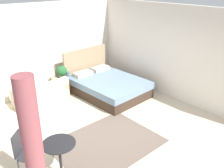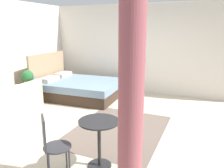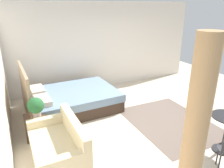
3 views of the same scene
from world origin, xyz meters
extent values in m
cube|color=beige|center=(0.00, 0.00, -0.01)|extent=(8.24, 9.34, 0.02)
cube|color=silver|center=(0.00, 3.17, 1.36)|extent=(8.24, 0.12, 2.73)
cube|color=silver|center=(2.62, 0.00, 1.36)|extent=(0.12, 6.34, 2.73)
cube|color=#66564C|center=(-0.40, -0.30, 0.00)|extent=(2.24, 1.73, 0.01)
cube|color=#38281E|center=(1.28, 1.57, 0.15)|extent=(1.75, 2.27, 0.30)
cube|color=slate|center=(1.28, 1.57, 0.40)|extent=(1.79, 2.31, 0.19)
cube|color=#997F60|center=(1.23, 2.70, 0.63)|extent=(1.71, 0.14, 1.26)
cube|color=beige|center=(0.88, 2.38, 0.55)|extent=(0.61, 0.35, 0.12)
cube|color=beige|center=(1.61, 2.41, 0.55)|extent=(0.61, 0.35, 0.12)
cube|color=beige|center=(-0.60, 2.39, 0.20)|extent=(1.44, 0.84, 0.39)
cube|color=beige|center=(-0.59, 2.05, 0.57)|extent=(1.43, 0.17, 0.35)
cube|color=beige|center=(0.05, 2.40, 0.47)|extent=(0.16, 0.81, 0.15)
cube|color=#473323|center=(0.35, 2.61, 0.23)|extent=(0.47, 0.45, 0.45)
cylinder|color=tan|center=(0.25, 2.58, 0.53)|extent=(0.16, 0.16, 0.16)
sphere|color=#235B2D|center=(0.25, 2.58, 0.75)|extent=(0.32, 0.32, 0.32)
cylinder|color=slate|center=(0.47, 2.61, 0.56)|extent=(0.11, 0.11, 0.21)
cylinder|color=black|center=(-1.66, -0.50, 0.01)|extent=(0.36, 0.36, 0.02)
cylinder|color=black|center=(-1.66, -0.50, 0.35)|extent=(0.05, 0.05, 0.71)
cylinder|color=black|center=(-1.66, -0.50, 0.72)|extent=(0.59, 0.59, 0.02)
cylinder|color=#2D2D33|center=(-2.07, -0.26, 0.21)|extent=(0.02, 0.02, 0.42)
cylinder|color=#2D2D33|center=(-1.88, -0.08, 0.21)|extent=(0.02, 0.02, 0.42)
cylinder|color=#2D2D33|center=(-2.07, 0.12, 0.21)|extent=(0.02, 0.02, 0.42)
cylinder|color=#2D2D33|center=(-2.07, -0.07, 0.43)|extent=(0.54, 0.54, 0.02)
cube|color=#2D2D33|center=(-2.18, 0.04, 0.66)|extent=(0.24, 0.23, 0.44)
cylinder|color=#994C51|center=(-2.37, -1.21, 1.19)|extent=(0.25, 0.25, 2.38)
camera|label=1|loc=(-3.31, -3.78, 3.36)|focal=39.80mm
camera|label=2|loc=(-4.37, -1.88, 2.01)|focal=36.86mm
camera|label=3|loc=(-3.84, 2.85, 2.60)|focal=34.34mm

